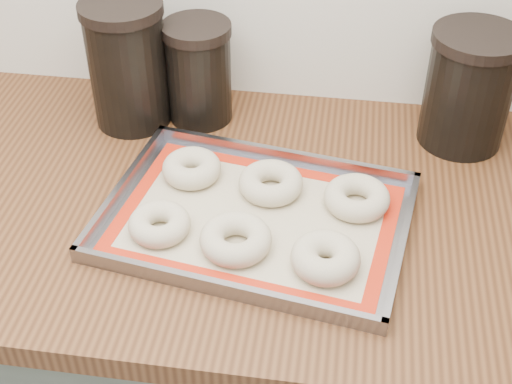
% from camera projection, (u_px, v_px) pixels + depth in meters
% --- Properties ---
extents(cabinet, '(3.00, 0.65, 0.86)m').
position_uv_depth(cabinet, '(290.00, 380.00, 1.44)').
color(cabinet, slate).
rests_on(cabinet, floor).
extents(countertop, '(3.06, 0.68, 0.04)m').
position_uv_depth(countertop, '(299.00, 213.00, 1.15)').
color(countertop, brown).
rests_on(countertop, cabinet).
extents(baking_tray, '(0.51, 0.40, 0.03)m').
position_uv_depth(baking_tray, '(256.00, 218.00, 1.10)').
color(baking_tray, gray).
rests_on(baking_tray, countertop).
extents(baking_mat, '(0.46, 0.35, 0.00)m').
position_uv_depth(baking_mat, '(256.00, 219.00, 1.10)').
color(baking_mat, '#C6B793').
rests_on(baking_mat, baking_tray).
extents(bagel_front_left, '(0.11, 0.11, 0.03)m').
position_uv_depth(bagel_front_left, '(159.00, 224.00, 1.07)').
color(bagel_front_left, beige).
rests_on(bagel_front_left, baking_mat).
extents(bagel_front_mid, '(0.12, 0.12, 0.04)m').
position_uv_depth(bagel_front_mid, '(236.00, 239.00, 1.04)').
color(bagel_front_mid, beige).
rests_on(bagel_front_mid, baking_mat).
extents(bagel_front_right, '(0.11, 0.11, 0.04)m').
position_uv_depth(bagel_front_right, '(326.00, 258.00, 1.01)').
color(bagel_front_right, beige).
rests_on(bagel_front_right, baking_mat).
extents(bagel_back_left, '(0.13, 0.13, 0.04)m').
position_uv_depth(bagel_back_left, '(192.00, 168.00, 1.17)').
color(bagel_back_left, beige).
rests_on(bagel_back_left, baking_mat).
extents(bagel_back_mid, '(0.14, 0.14, 0.04)m').
position_uv_depth(bagel_back_mid, '(271.00, 183.00, 1.14)').
color(bagel_back_mid, beige).
rests_on(bagel_back_mid, baking_mat).
extents(bagel_back_right, '(0.12, 0.12, 0.04)m').
position_uv_depth(bagel_back_right, '(357.00, 198.00, 1.12)').
color(bagel_back_right, beige).
rests_on(bagel_back_right, baking_mat).
extents(canister_left, '(0.14, 0.14, 0.23)m').
position_uv_depth(canister_left, '(128.00, 64.00, 1.25)').
color(canister_left, black).
rests_on(canister_left, countertop).
extents(canister_mid, '(0.12, 0.12, 0.19)m').
position_uv_depth(canister_mid, '(199.00, 72.00, 1.27)').
color(canister_mid, black).
rests_on(canister_mid, countertop).
extents(canister_right, '(0.15, 0.15, 0.21)m').
position_uv_depth(canister_right, '(469.00, 88.00, 1.21)').
color(canister_right, black).
rests_on(canister_right, countertop).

